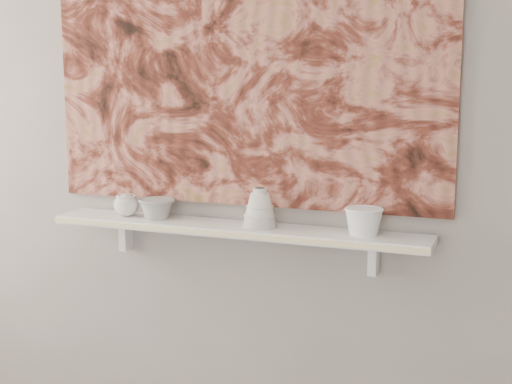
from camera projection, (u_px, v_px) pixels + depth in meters
The scene contains 11 objects.
wall_back at pixel (244, 106), 2.56m from camera, with size 3.60×3.60×0.00m, color gray.
shelf at pixel (235, 229), 2.54m from camera, with size 1.40×0.18×0.03m, color silver.
shelf_stripe at pixel (224, 234), 2.46m from camera, with size 1.40×0.01×0.02m, color beige.
bracket_left at pixel (126, 235), 2.79m from camera, with size 0.03×0.06×0.12m, color silver.
bracket_right at pixel (374, 257), 2.44m from camera, with size 0.03×0.06×0.12m, color silver.
painting at pixel (243, 52), 2.52m from camera, with size 1.50×0.03×1.10m, color #5E261A.
house_motif at pixel (365, 143), 2.40m from camera, with size 0.09×0.00×0.08m, color black.
bowl_grey at pixel (157, 208), 2.65m from camera, with size 0.14×0.14×0.08m, color gray, non-canonical shape.
cup_cream at pixel (126, 205), 2.69m from camera, with size 0.09×0.09×0.09m, color beige, non-canonical shape.
bell_vessel at pixel (260, 207), 2.50m from camera, with size 0.13×0.13×0.14m, color beige, non-canonical shape.
bowl_white at pixel (364, 221), 2.37m from camera, with size 0.13×0.13×0.09m, color white, non-canonical shape.
Camera 1 is at (0.96, -0.79, 1.46)m, focal length 50.00 mm.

